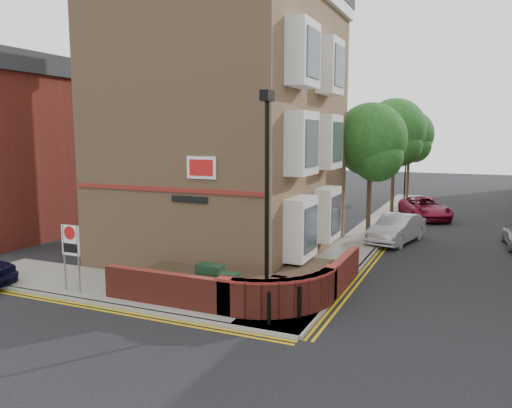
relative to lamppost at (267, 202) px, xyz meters
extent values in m
plane|color=black|center=(-1.60, -1.20, -3.34)|extent=(120.00, 120.00, 0.00)
cube|color=gray|center=(-5.10, 0.30, -3.28)|extent=(13.00, 3.00, 0.12)
cube|color=gray|center=(0.40, 14.80, -3.28)|extent=(2.00, 32.00, 0.12)
cube|color=gray|center=(-5.10, -1.20, -3.28)|extent=(13.00, 0.15, 0.12)
cube|color=gray|center=(1.40, 14.80, -3.28)|extent=(0.15, 32.00, 0.12)
cube|color=gold|center=(-5.10, -1.45, -3.34)|extent=(13.00, 0.28, 0.01)
cube|color=gold|center=(1.65, 14.80, -3.34)|extent=(0.28, 32.00, 0.01)
cube|color=#9E7754|center=(-4.60, 6.80, 2.28)|extent=(8.00, 10.00, 11.00)
cube|color=maroon|center=(-4.60, 1.77, -0.02)|extent=(7.80, 0.06, 0.15)
cube|color=white|center=(-3.10, 1.76, 0.78)|extent=(1.10, 0.05, 0.75)
cube|color=black|center=(-3.60, 1.76, -0.32)|extent=(1.40, 0.04, 0.22)
cylinder|color=black|center=(0.00, 0.00, -0.22)|extent=(0.12, 0.12, 6.00)
cylinder|color=black|center=(0.00, 0.00, -2.82)|extent=(0.20, 0.20, 0.80)
cube|color=black|center=(0.00, 0.00, 2.93)|extent=(0.25, 0.50, 0.30)
cube|color=black|center=(-1.90, 0.10, -2.62)|extent=(0.80, 0.45, 1.20)
cube|color=black|center=(-1.10, -0.20, -2.67)|extent=(0.55, 0.40, 1.10)
cylinder|color=black|center=(0.40, -0.80, -2.77)|extent=(0.11, 0.11, 0.90)
cylinder|color=black|center=(1.00, 0.00, -2.77)|extent=(0.11, 0.11, 0.90)
cylinder|color=slate|center=(-6.90, -0.70, -2.12)|extent=(0.06, 0.06, 2.20)
cylinder|color=slate|center=(-6.30, -0.70, -2.12)|extent=(0.06, 0.06, 2.20)
cube|color=white|center=(-6.60, -0.70, -1.52)|extent=(0.72, 0.04, 1.00)
cylinder|color=red|center=(-6.60, -0.73, -1.27)|extent=(0.44, 0.02, 0.44)
cube|color=maroon|center=(-16.60, 6.80, 0.66)|extent=(6.00, 10.00, 8.00)
cube|color=#282B2F|center=(-16.60, 6.80, 5.16)|extent=(6.40, 10.40, 1.00)
cylinder|color=#382B1E|center=(0.40, 12.80, -0.95)|extent=(0.24, 0.24, 4.55)
sphere|color=#1F4A18|center=(0.40, 12.80, 1.65)|extent=(3.64, 3.64, 3.64)
sphere|color=#1F4A18|center=(0.80, 12.50, 0.81)|extent=(2.60, 2.60, 2.60)
sphere|color=#1F4A18|center=(0.10, 13.20, 1.20)|extent=(2.86, 2.86, 2.86)
cylinder|color=#382B1E|center=(0.40, 20.80, -0.70)|extent=(0.24, 0.24, 5.04)
sphere|color=#1F4A18|center=(0.40, 20.80, 2.18)|extent=(4.03, 4.03, 4.03)
sphere|color=#1F4A18|center=(0.80, 20.50, 1.24)|extent=(2.88, 2.88, 2.88)
sphere|color=#1F4A18|center=(0.10, 21.20, 1.67)|extent=(3.17, 3.17, 3.17)
cylinder|color=#382B1E|center=(0.40, 28.80, -0.84)|extent=(0.24, 0.24, 4.76)
sphere|color=#1F4A18|center=(0.40, 28.80, 1.88)|extent=(3.81, 3.81, 3.81)
sphere|color=#1F4A18|center=(0.80, 28.50, 0.99)|extent=(2.72, 2.72, 2.72)
sphere|color=#1F4A18|center=(0.10, 29.20, 1.40)|extent=(2.99, 2.99, 2.99)
cylinder|color=black|center=(0.80, 23.80, -1.62)|extent=(0.10, 0.10, 3.20)
imported|color=black|center=(0.80, 23.80, 0.48)|extent=(0.20, 0.16, 1.00)
imported|color=#ADAEB5|center=(2.00, 11.65, -2.65)|extent=(2.40, 4.43, 1.39)
imported|color=maroon|center=(2.60, 19.51, -2.67)|extent=(3.94, 5.34, 1.35)
camera|label=1|loc=(5.28, -12.79, 1.90)|focal=35.00mm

